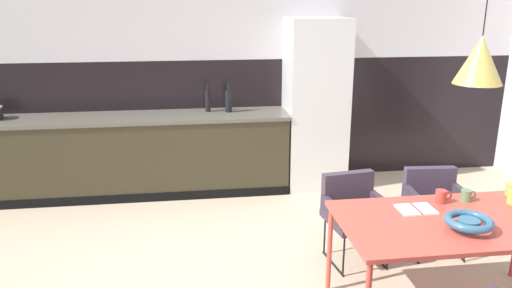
# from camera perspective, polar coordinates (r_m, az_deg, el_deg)

# --- Properties ---
(back_wall_splashback_dark) EXTENTS (6.89, 0.12, 1.47)m
(back_wall_splashback_dark) POSITION_cam_1_polar(r_m,az_deg,el_deg) (6.05, -1.10, 2.82)
(back_wall_splashback_dark) COLOR black
(back_wall_splashback_dark) RESTS_ON ground
(kitchen_counter) EXTENTS (3.72, 0.63, 0.91)m
(kitchen_counter) POSITION_cam_1_polar(r_m,az_deg,el_deg) (5.79, -15.01, -1.28)
(kitchen_counter) COLOR #393221
(kitchen_counter) RESTS_ON ground
(refrigerator_column) EXTENTS (0.68, 0.60, 1.96)m
(refrigerator_column) POSITION_cam_1_polar(r_m,az_deg,el_deg) (5.79, 6.83, 4.54)
(refrigerator_column) COLOR silver
(refrigerator_column) RESTS_ON ground
(dining_table) EXTENTS (1.61, 0.88, 0.73)m
(dining_table) POSITION_cam_1_polar(r_m,az_deg,el_deg) (3.65, 22.23, -8.67)
(dining_table) COLOR #CF473A
(dining_table) RESTS_ON ground
(armchair_facing_counter) EXTENTS (0.52, 0.50, 0.72)m
(armchair_facing_counter) POSITION_cam_1_polar(r_m,az_deg,el_deg) (4.62, 19.84, -5.90)
(armchair_facing_counter) COLOR #3B323E
(armchair_facing_counter) RESTS_ON ground
(armchair_near_window) EXTENTS (0.54, 0.53, 0.74)m
(armchair_near_window) POSITION_cam_1_polar(r_m,az_deg,el_deg) (4.28, 11.16, -7.10)
(armchair_near_window) COLOR #3B323E
(armchair_near_window) RESTS_ON ground
(fruit_bowl) EXTENTS (0.30, 0.30, 0.09)m
(fruit_bowl) POSITION_cam_1_polar(r_m,az_deg,el_deg) (3.47, 23.30, -8.26)
(fruit_bowl) COLOR #33607F
(fruit_bowl) RESTS_ON dining_table
(open_book) EXTENTS (0.25, 0.20, 0.02)m
(open_book) POSITION_cam_1_polar(r_m,az_deg,el_deg) (3.68, 17.96, -7.17)
(open_book) COLOR white
(open_book) RESTS_ON dining_table
(mug_white_ceramic) EXTENTS (0.13, 0.08, 0.09)m
(mug_white_ceramic) POSITION_cam_1_polar(r_m,az_deg,el_deg) (3.86, 20.58, -5.66)
(mug_white_ceramic) COLOR #B23D33
(mug_white_ceramic) RESTS_ON dining_table
(mug_wide_latte) EXTENTS (0.13, 0.09, 0.09)m
(mug_wide_latte) POSITION_cam_1_polar(r_m,az_deg,el_deg) (4.22, 27.40, -4.64)
(mug_wide_latte) COLOR gold
(mug_wide_latte) RESTS_ON dining_table
(mug_tall_blue) EXTENTS (0.12, 0.07, 0.08)m
(mug_tall_blue) POSITION_cam_1_polar(r_m,az_deg,el_deg) (3.95, 23.08, -5.47)
(mug_tall_blue) COLOR #5B8456
(mug_tall_blue) RESTS_ON dining_table
(bottle_spice_small) EXTENTS (0.06, 0.06, 0.32)m
(bottle_spice_small) POSITION_cam_1_polar(r_m,az_deg,el_deg) (5.71, -5.58, 5.06)
(bottle_spice_small) COLOR black
(bottle_spice_small) RESTS_ON kitchen_counter
(bottle_wine_green) EXTENTS (0.08, 0.08, 0.33)m
(bottle_wine_green) POSITION_cam_1_polar(r_m,az_deg,el_deg) (5.67, -3.19, 5.01)
(bottle_wine_green) COLOR black
(bottle_wine_green) RESTS_ON kitchen_counter
(pendant_lamp_over_table_near) EXTENTS (0.29, 0.29, 1.25)m
(pendant_lamp_over_table_near) POSITION_cam_1_polar(r_m,az_deg,el_deg) (3.35, 24.37, 8.82)
(pendant_lamp_over_table_near) COLOR black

